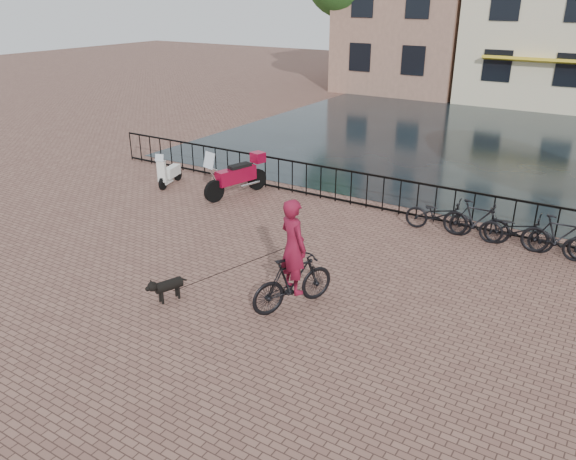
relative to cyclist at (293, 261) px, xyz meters
The scene contains 11 objects.
ground 2.48m from the cyclist, 106.22° to the right, with size 100.00×100.00×0.00m, color brown.
canal_water 15.17m from the cyclist, 92.40° to the left, with size 20.00×20.00×0.00m, color black.
railing 5.88m from the cyclist, 96.22° to the left, with size 20.00×0.05×1.02m.
cyclist is the anchor object (origin of this frame).
dog 2.59m from the cyclist, 153.62° to the right, with size 0.52×0.84×0.54m.
motorcycle 6.80m from the cyclist, 136.43° to the left, with size 1.04×2.23×1.55m.
scooter 8.56m from the cyclist, 149.19° to the left, with size 0.68×1.32×1.18m.
parked_bike_0 5.38m from the cyclist, 77.41° to the left, with size 0.60×1.72×0.90m, color black.
parked_bike_1 5.66m from the cyclist, 67.94° to the left, with size 0.47×1.66×1.00m, color black.
parked_bike_2 6.08m from the cyclist, 59.58° to the left, with size 0.60×1.72×0.90m, color black.
parked_bike_3 6.61m from the cyclist, 52.43° to the left, with size 0.47×1.66×1.00m, color black.
Camera 1 is at (5.67, -5.99, 5.70)m, focal length 35.00 mm.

